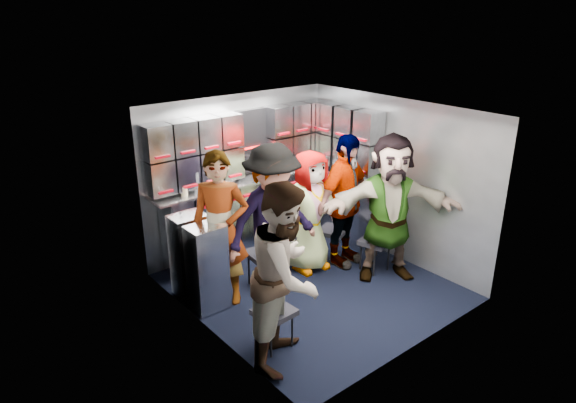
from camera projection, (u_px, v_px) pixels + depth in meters
floor at (312, 286)px, 6.15m from camera, size 3.00×3.00×0.00m
wall_back at (238, 173)px, 6.85m from camera, size 2.80×0.04×2.10m
wall_left at (205, 238)px, 4.94m from camera, size 0.04×3.00×2.10m
wall_right at (394, 180)px, 6.59m from camera, size 0.04×3.00×2.10m
ceiling at (315, 112)px, 5.39m from camera, size 2.80×3.00×0.02m
cart_bank_back at (249, 216)px, 6.90m from camera, size 2.68×0.38×0.99m
cart_bank_left at (199, 262)px, 5.67m from camera, size 0.38×0.76×0.99m
counter at (248, 179)px, 6.71m from camera, size 2.68×0.42×0.03m
locker_bank_back at (244, 143)px, 6.59m from camera, size 2.68×0.28×0.82m
locker_bank_right at (349, 138)px, 6.85m from camera, size 0.28×1.00×0.82m
right_cabinet at (351, 209)px, 7.14m from camera, size 0.28×1.20×1.00m
coffee_niche at (253, 142)px, 6.74m from camera, size 0.46×0.16×0.84m
red_latch_strip at (257, 193)px, 6.62m from camera, size 2.60×0.02×0.03m
jump_seat_near_left at (274, 314)px, 4.94m from camera, size 0.37×0.36×0.42m
jump_seat_mid_left at (263, 255)px, 6.06m from camera, size 0.41×0.39×0.43m
jump_seat_center at (300, 232)px, 6.57m from camera, size 0.44×0.42×0.48m
jump_seat_mid_right at (333, 232)px, 6.72m from camera, size 0.45×0.44×0.41m
jump_seat_near_right at (375, 243)px, 6.40m from camera, size 0.44×0.42×0.43m
attendant_standing at (220, 230)px, 5.57m from camera, size 0.75×0.74×1.75m
attendant_arc_a at (286, 274)px, 4.63m from camera, size 1.08×1.03×1.76m
attendant_arc_b at (272, 221)px, 5.75m from camera, size 1.19×0.73×1.78m
attendant_arc_c at (310, 211)px, 6.32m from camera, size 0.78×0.53×1.55m
attendant_arc_d at (344, 201)px, 6.41m from camera, size 1.06×0.59×1.71m
attendant_arc_e at (390, 208)px, 6.08m from camera, size 1.68×1.38×1.80m
bottle_left at (196, 182)px, 6.17m from camera, size 0.07×0.07×0.25m
bottle_mid at (264, 168)px, 6.77m from camera, size 0.07×0.07×0.22m
bottle_right at (281, 164)px, 6.94m from camera, size 0.07×0.07×0.22m
cup_left at (184, 191)px, 6.08m from camera, size 0.08×0.08×0.11m
cup_right at (309, 162)px, 7.25m from camera, size 0.08×0.08×0.09m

